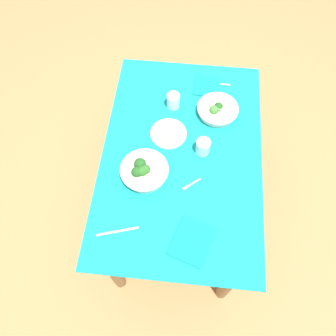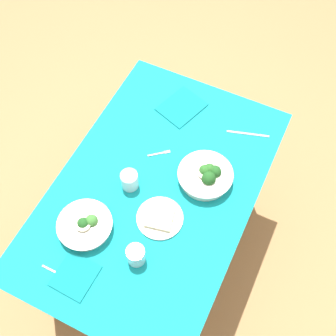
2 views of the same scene
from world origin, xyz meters
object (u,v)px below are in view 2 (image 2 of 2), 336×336
broccoli_bowl_near (85,225)px  water_glass_side (130,180)px  water_glass_center (136,255)px  table_knife_left (248,134)px  bread_side_plate (160,218)px  napkin_folded_lower (182,107)px  napkin_folded_upper (75,276)px  fork_by_near_bowl (160,153)px  fork_by_far_bowl (54,271)px  broccoli_bowl_far (206,176)px

broccoli_bowl_near → water_glass_side: bearing=165.2°
water_glass_center → table_knife_left: size_ratio=0.44×
broccoli_bowl_near → bread_side_plate: bearing=123.5°
water_glass_center → napkin_folded_lower: 0.80m
bread_side_plate → napkin_folded_upper: size_ratio=1.23×
bread_side_plate → napkin_folded_upper: (0.37, -0.19, -0.01)m
table_knife_left → napkin_folded_upper: napkin_folded_upper is taller
water_glass_center → water_glass_side: (-0.29, -0.18, -0.00)m
bread_side_plate → fork_by_near_bowl: bearing=-153.9°
water_glass_center → napkin_folded_upper: (0.17, -0.19, -0.04)m
fork_by_far_bowl → napkin_folded_upper: (-0.02, 0.09, 0.00)m
bread_side_plate → water_glass_center: water_glass_center is taller
broccoli_bowl_near → fork_by_near_bowl: size_ratio=2.58×
broccoli_bowl_far → bread_side_plate: size_ratio=1.23×
bread_side_plate → fork_by_far_bowl: 0.48m
fork_by_far_bowl → napkin_folded_upper: bearing=14.1°
bread_side_plate → table_knife_left: 0.60m
fork_by_near_bowl → table_knife_left: size_ratio=0.44×
table_knife_left → napkin_folded_lower: bearing=161.6°
bread_side_plate → fork_by_far_bowl: (0.39, -0.28, -0.01)m
fork_by_far_bowl → table_knife_left: bearing=64.5°
bread_side_plate → napkin_folded_upper: 0.41m
broccoli_bowl_near → table_knife_left: bearing=149.3°
napkin_folded_upper → water_glass_center: bearing=132.1°
napkin_folded_lower → water_glass_center: bearing=11.6°
broccoli_bowl_near → fork_by_far_bowl: size_ratio=2.39×
water_glass_center → bread_side_plate: bearing=178.0°
fork_by_far_bowl → fork_by_near_bowl: same height
water_glass_center → broccoli_bowl_near: bearing=-96.1°
broccoli_bowl_near → water_glass_center: (0.03, 0.25, 0.02)m
broccoli_bowl_far → bread_side_plate: bearing=-21.1°
water_glass_side → napkin_folded_lower: (-0.49, 0.02, -0.04)m
napkin_folded_lower → bread_side_plate: bearing=16.1°
broccoli_bowl_far → water_glass_side: (0.17, -0.29, 0.01)m
broccoli_bowl_far → fork_by_near_bowl: broccoli_bowl_far is taller
broccoli_bowl_far → fork_by_near_bowl: (-0.04, -0.24, -0.03)m
bread_side_plate → napkin_folded_lower: bearing=-163.9°
table_knife_left → napkin_folded_upper: 1.01m
water_glass_center → fork_by_near_bowl: 0.51m
water_glass_side → fork_by_far_bowl: size_ratio=0.90×
water_glass_center → table_knife_left: bearing=166.2°
napkin_folded_lower → broccoli_bowl_near: bearing=-6.9°
broccoli_bowl_near → water_glass_side: size_ratio=2.66×
broccoli_bowl_far → table_knife_left: size_ratio=1.22×
napkin_folded_upper → water_glass_side: bearing=179.7°
fork_by_near_bowl → table_knife_left: bearing=1.4°
broccoli_bowl_far → water_glass_center: (0.46, -0.11, 0.01)m
table_knife_left → napkin_folded_lower: napkin_folded_lower is taller
fork_by_near_bowl → broccoli_bowl_far: bearing=-47.5°
fork_by_far_bowl → table_knife_left: same height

